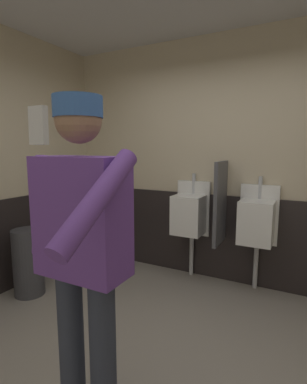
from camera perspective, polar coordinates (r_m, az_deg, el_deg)
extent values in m
cube|color=gray|center=(2.40, 0.94, -32.14)|extent=(4.67, 4.05, 0.04)
cube|color=beige|center=(3.51, 14.39, 5.73)|extent=(4.67, 0.12, 2.78)
cube|color=black|center=(3.59, 13.57, -8.61)|extent=(4.07, 0.03, 1.00)
cube|color=white|center=(3.60, 7.70, -3.04)|extent=(0.40, 0.05, 0.65)
cube|color=white|center=(3.46, 6.71, -4.36)|extent=(0.34, 0.30, 0.45)
cylinder|color=#B7BABF|center=(3.55, 7.74, 1.61)|extent=(0.04, 0.04, 0.24)
cylinder|color=#B7BABF|center=(3.72, 7.31, -11.49)|extent=(0.05, 0.05, 0.55)
cube|color=white|center=(3.42, 19.59, -4.07)|extent=(0.40, 0.05, 0.65)
cube|color=white|center=(3.27, 19.10, -5.53)|extent=(0.34, 0.30, 0.45)
cylinder|color=#B7BABF|center=(3.36, 19.81, 0.80)|extent=(0.04, 0.04, 0.24)
cylinder|color=#B7BABF|center=(3.54, 19.03, -12.92)|extent=(0.05, 0.05, 0.55)
cube|color=#4C4C51|center=(3.28, 12.69, -2.09)|extent=(0.04, 0.40, 0.90)
cylinder|color=#2D3342|center=(1.93, -15.44, -26.44)|extent=(0.14, 0.14, 0.89)
cylinder|color=#2D3342|center=(1.81, -9.65, -28.87)|extent=(0.14, 0.14, 0.89)
cube|color=#60388C|center=(1.55, -13.58, -4.65)|extent=(0.47, 0.24, 0.61)
cylinder|color=#60388C|center=(1.74, -20.58, -2.50)|extent=(0.17, 0.09, 0.56)
cylinder|color=#60388C|center=(1.18, -10.78, -1.41)|extent=(0.09, 0.50, 0.39)
sphere|color=#8C664C|center=(1.52, -14.23, 13.24)|extent=(0.23, 0.23, 0.23)
cylinder|color=#335999|center=(1.53, -14.31, 15.57)|extent=(0.24, 0.24, 0.10)
cube|color=silver|center=(0.94, -21.23, 11.80)|extent=(0.06, 0.02, 0.11)
cylinder|color=#38383D|center=(3.46, -22.90, -12.30)|extent=(0.31, 0.31, 0.70)
cube|color=silver|center=(3.44, 12.86, 2.28)|extent=(0.10, 0.07, 0.18)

